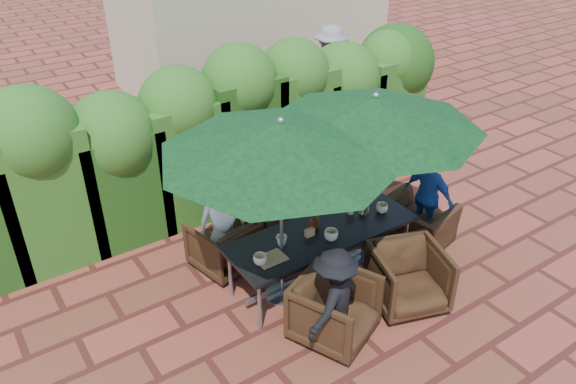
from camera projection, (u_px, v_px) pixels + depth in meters
ground at (299, 277)px, 7.48m from camera, size 80.00×80.00×0.00m
dining_table at (322, 236)px, 7.13m from camera, size 2.52×0.90×0.75m
umbrella_left at (281, 138)px, 6.03m from camera, size 2.76×2.76×2.46m
umbrella_right at (375, 112)px, 6.66m from camera, size 2.66×2.66×2.46m
chair_far_left at (224, 242)px, 7.50m from camera, size 0.89×0.86×0.79m
chair_far_mid at (281, 220)px, 7.97m from camera, size 0.82×0.78×0.76m
chair_far_right at (328, 196)px, 8.47m from camera, size 0.86×0.82×0.82m
chair_near_left at (335, 306)px, 6.36m from camera, size 1.08×1.06×0.86m
chair_near_right at (409, 275)px, 6.84m from camera, size 1.04×1.01×0.86m
chair_end_right at (417, 216)px, 7.98m from camera, size 0.83×1.07×0.83m
adult_far_left at (223, 222)px, 7.43m from camera, size 0.74×0.58×1.32m
adult_far_mid at (279, 212)px, 7.82m from camera, size 0.50×0.47×1.13m
adult_far_right at (331, 192)px, 8.19m from camera, size 0.62×0.41×1.22m
adult_near_left at (334, 301)px, 6.09m from camera, size 0.94×0.67×1.33m
adult_end_right at (429, 196)px, 7.94m from camera, size 0.50×0.85×1.37m
child_left at (257, 225)px, 7.84m from camera, size 0.34×0.31×0.79m
child_right at (297, 206)px, 8.23m from camera, size 0.33×0.28×0.83m
pedestrian_a at (256, 96)px, 10.94m from camera, size 1.59×1.08×1.60m
pedestrian_b at (267, 90)px, 11.31m from camera, size 0.83×0.60×1.55m
pedestrian_c at (330, 71)px, 11.72m from camera, size 1.33×0.85×1.92m
cup_a at (260, 259)px, 6.49m from camera, size 0.16×0.16×0.13m
cup_b at (281, 240)px, 6.81m from camera, size 0.14×0.14×0.13m
cup_c at (331, 235)px, 6.90m from camera, size 0.18×0.18×0.14m
cup_d at (351, 209)px, 7.41m from camera, size 0.14×0.14×0.13m
cup_e at (382, 208)px, 7.44m from camera, size 0.16×0.16×0.13m
ketchup_bottle at (310, 226)px, 7.05m from camera, size 0.04×0.04×0.17m
sauce_bottle at (317, 223)px, 7.10m from camera, size 0.04×0.04×0.17m
serving_tray at (271, 259)px, 6.59m from camera, size 0.35×0.25×0.02m
number_block_left at (310, 233)px, 6.97m from camera, size 0.12×0.06×0.10m
number_block_right at (364, 210)px, 7.42m from camera, size 0.12×0.06×0.10m
hedge_wall at (205, 127)px, 8.38m from camera, size 9.10×1.60×2.51m
building at (251, 14)px, 13.30m from camera, size 6.20×3.08×3.20m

